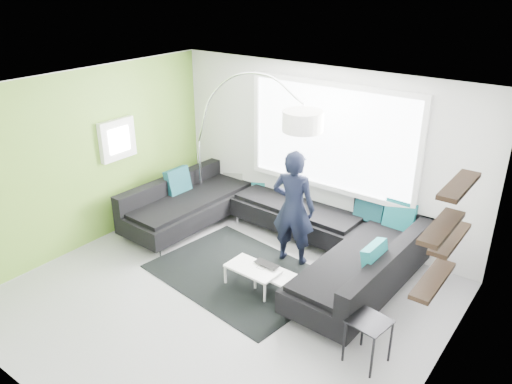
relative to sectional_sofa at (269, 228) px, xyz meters
The scene contains 9 objects.
ground 1.49m from the sectional_sofa, 80.35° to the right, with size 5.50×5.50×0.00m, color #939399.
room_shell 1.87m from the sectional_sofa, 77.02° to the right, with size 5.54×5.04×2.82m.
sectional_sofa is the anchor object (origin of this frame).
rug 0.90m from the sectional_sofa, 86.31° to the right, with size 2.48×1.80×0.01m, color black.
coffee_table 1.09m from the sectional_sofa, 56.67° to the right, with size 0.97×0.56×0.32m, color white.
arc_lamp 2.12m from the sectional_sofa, 166.27° to the left, with size 2.55×0.90×2.73m, color silver, non-canonical shape.
side_table 2.69m from the sectional_sofa, 30.12° to the right, with size 0.41×0.41×0.57m, color black.
person 0.67m from the sectional_sofa, ahead, with size 0.73×0.56×1.79m, color black.
laptop 0.99m from the sectional_sofa, 58.11° to the right, with size 0.39×0.26×0.03m, color black.
Camera 1 is at (3.73, -4.26, 4.10)m, focal length 35.00 mm.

